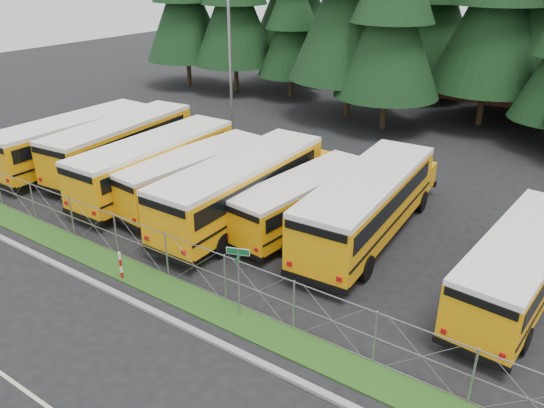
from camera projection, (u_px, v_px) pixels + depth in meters
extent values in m
plane|color=black|center=(204.00, 273.00, 21.79)|extent=(120.00, 120.00, 0.00)
cube|color=gray|center=(148.00, 309.00, 19.45)|extent=(50.00, 0.25, 0.12)
cube|color=#184614|center=(175.00, 291.00, 20.51)|extent=(50.00, 1.40, 0.06)
cube|color=beige|center=(26.00, 391.00, 15.81)|extent=(50.00, 0.12, 0.01)
cylinder|color=gray|center=(239.00, 283.00, 18.57)|extent=(0.06, 0.06, 2.80)
cube|color=#0C5927|center=(238.00, 252.00, 18.03)|extent=(0.76, 0.31, 0.22)
cube|color=white|center=(238.00, 252.00, 18.03)|extent=(0.79, 0.32, 0.26)
cube|color=#0C5927|center=(238.00, 258.00, 18.13)|extent=(0.22, 0.52, 0.18)
cylinder|color=#B20C0C|center=(121.00, 266.00, 21.15)|extent=(0.11, 0.11, 1.20)
cylinder|color=gray|center=(230.00, 63.00, 37.55)|extent=(0.20, 0.20, 10.00)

